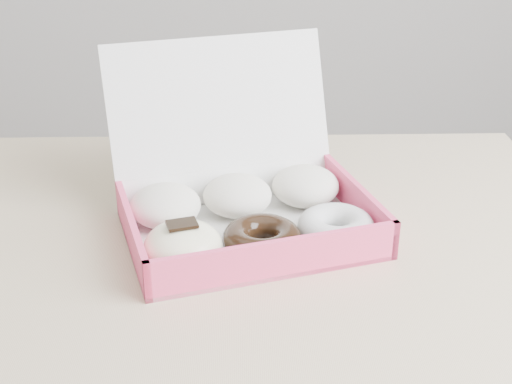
{
  "coord_description": "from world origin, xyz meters",
  "views": [
    {
      "loc": [
        0.13,
        -0.77,
        1.21
      ],
      "look_at": [
        0.15,
        0.07,
        0.8
      ],
      "focal_mm": 50.0,
      "sensor_mm": 36.0,
      "label": 1
    }
  ],
  "objects": [
    {
      "name": "table",
      "position": [
        0.0,
        0.0,
        0.67
      ],
      "size": [
        1.2,
        0.8,
        0.75
      ],
      "color": "tan",
      "rests_on": "ground"
    },
    {
      "name": "donut_box",
      "position": [
        0.13,
        0.06,
        0.79
      ],
      "size": [
        0.38,
        0.37,
        0.22
      ],
      "rotation": [
        0.0,
        0.0,
        0.28
      ],
      "color": "silver",
      "rests_on": "table"
    }
  ]
}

